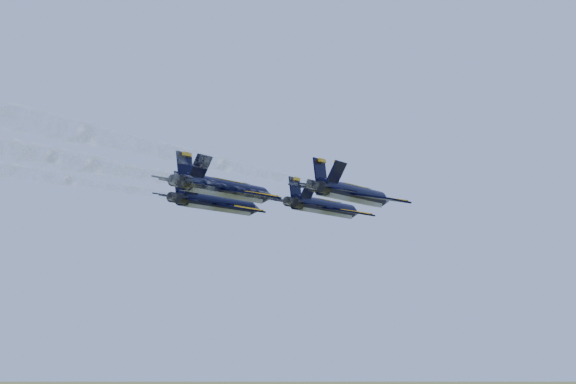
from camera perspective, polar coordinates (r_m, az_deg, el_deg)
The scene contains 6 objects.
jet_lead at distance 116.24m, azimuth 2.43°, elevation -1.01°, with size 14.96×19.41×4.84m.
jet_left at distance 112.23m, azimuth -4.53°, elevation -0.77°, with size 14.96×19.41×4.84m.
jet_right at distance 102.31m, azimuth 4.24°, elevation -0.13°, with size 14.96×19.41×4.84m.
jet_slot at distance 98.22m, azimuth -3.99°, elevation 0.18°, with size 14.96×19.41×4.84m.
smoke_trail_lead at distance 82.09m, azimuth -11.33°, elevation 1.83°, with size 4.72×54.11×2.20m.
smoke_trail_right at distance 67.87m, azimuth -11.50°, elevation 3.75°, with size 4.72×54.11×2.20m.
Camera 1 is at (57.47, -86.05, 85.01)m, focal length 55.00 mm.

